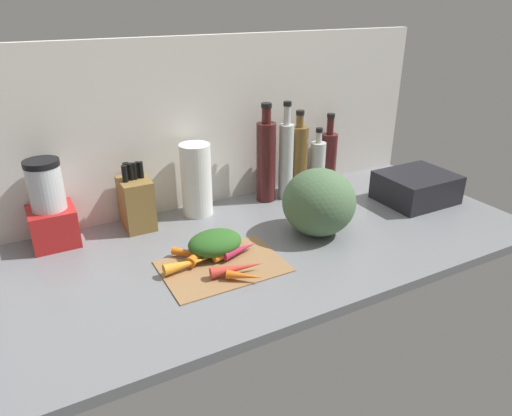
{
  "coord_description": "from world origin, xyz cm",
  "views": [
    {
      "loc": [
        -68.35,
        -115.27,
        72.0
      ],
      "look_at": [
        -7.98,
        -3.38,
        13.97
      ],
      "focal_mm": 32.82,
      "sensor_mm": 36.0,
      "label": 1
    }
  ],
  "objects_px": {
    "carrot_1": "(187,264)",
    "blender_appliance": "(50,209)",
    "carrot_0": "(236,250)",
    "paper_towel_roll": "(196,180)",
    "bottle_0": "(266,160)",
    "bottle_3": "(317,165)",
    "carrot_3": "(238,268)",
    "winter_squash": "(319,202)",
    "bottle_2": "(298,159)",
    "dish_rack": "(416,187)",
    "carrot_6": "(245,276)",
    "bottle_1": "(286,159)",
    "bottle_4": "(328,157)",
    "carrot_7": "(201,251)",
    "carrot_2": "(224,248)",
    "carrot_4": "(192,253)",
    "carrot_5": "(240,249)",
    "knife_block": "(136,202)",
    "cutting_board": "(223,266)"
  },
  "relations": [
    {
      "from": "carrot_0",
      "to": "bottle_3",
      "type": "bearing_deg",
      "value": 31.91
    },
    {
      "from": "carrot_1",
      "to": "bottle_2",
      "type": "bearing_deg",
      "value": 30.26
    },
    {
      "from": "dish_rack",
      "to": "bottle_4",
      "type": "bearing_deg",
      "value": 120.4
    },
    {
      "from": "carrot_1",
      "to": "carrot_3",
      "type": "height_order",
      "value": "carrot_1"
    },
    {
      "from": "carrot_0",
      "to": "paper_towel_roll",
      "type": "distance_m",
      "value": 0.36
    },
    {
      "from": "carrot_6",
      "to": "winter_squash",
      "type": "relative_size",
      "value": 0.42
    },
    {
      "from": "bottle_1",
      "to": "bottle_3",
      "type": "distance_m",
      "value": 0.16
    },
    {
      "from": "carrot_0",
      "to": "bottle_0",
      "type": "relative_size",
      "value": 0.42
    },
    {
      "from": "carrot_2",
      "to": "blender_appliance",
      "type": "relative_size",
      "value": 0.51
    },
    {
      "from": "bottle_3",
      "to": "dish_rack",
      "type": "xyz_separation_m",
      "value": [
        0.27,
        -0.27,
        -0.05
      ]
    },
    {
      "from": "cutting_board",
      "to": "paper_towel_roll",
      "type": "bearing_deg",
      "value": 78.78
    },
    {
      "from": "carrot_1",
      "to": "knife_block",
      "type": "bearing_deg",
      "value": 97.33
    },
    {
      "from": "cutting_board",
      "to": "carrot_6",
      "type": "distance_m",
      "value": 0.1
    },
    {
      "from": "knife_block",
      "to": "blender_appliance",
      "type": "xyz_separation_m",
      "value": [
        -0.26,
        0.01,
        0.03
      ]
    },
    {
      "from": "bottle_1",
      "to": "bottle_4",
      "type": "bearing_deg",
      "value": 12.28
    },
    {
      "from": "bottle_1",
      "to": "cutting_board",
      "type": "bearing_deg",
      "value": -140.47
    },
    {
      "from": "bottle_2",
      "to": "knife_block",
      "type": "bearing_deg",
      "value": -179.85
    },
    {
      "from": "knife_block",
      "to": "bottle_0",
      "type": "height_order",
      "value": "bottle_0"
    },
    {
      "from": "carrot_2",
      "to": "carrot_6",
      "type": "bearing_deg",
      "value": -95.61
    },
    {
      "from": "carrot_0",
      "to": "carrot_4",
      "type": "relative_size",
      "value": 1.27
    },
    {
      "from": "paper_towel_roll",
      "to": "bottle_0",
      "type": "relative_size",
      "value": 0.7
    },
    {
      "from": "cutting_board",
      "to": "carrot_6",
      "type": "xyz_separation_m",
      "value": [
        0.02,
        -0.1,
        0.02
      ]
    },
    {
      "from": "carrot_6",
      "to": "bottle_1",
      "type": "xyz_separation_m",
      "value": [
        0.41,
        0.46,
        0.14
      ]
    },
    {
      "from": "carrot_0",
      "to": "bottle_4",
      "type": "relative_size",
      "value": 0.54
    },
    {
      "from": "carrot_3",
      "to": "bottle_3",
      "type": "bearing_deg",
      "value": 36.84
    },
    {
      "from": "carrot_1",
      "to": "blender_appliance",
      "type": "distance_m",
      "value": 0.48
    },
    {
      "from": "blender_appliance",
      "to": "bottle_4",
      "type": "bearing_deg",
      "value": 1.32
    },
    {
      "from": "carrot_3",
      "to": "dish_rack",
      "type": "xyz_separation_m",
      "value": [
        0.83,
        0.15,
        0.03
      ]
    },
    {
      "from": "winter_squash",
      "to": "dish_rack",
      "type": "distance_m",
      "value": 0.49
    },
    {
      "from": "paper_towel_roll",
      "to": "bottle_2",
      "type": "bearing_deg",
      "value": -0.2
    },
    {
      "from": "winter_squash",
      "to": "blender_appliance",
      "type": "relative_size",
      "value": 0.86
    },
    {
      "from": "bottle_2",
      "to": "bottle_3",
      "type": "height_order",
      "value": "bottle_2"
    },
    {
      "from": "carrot_6",
      "to": "carrot_7",
      "type": "height_order",
      "value": "carrot_7"
    },
    {
      "from": "cutting_board",
      "to": "bottle_1",
      "type": "xyz_separation_m",
      "value": [
        0.43,
        0.35,
        0.15
      ]
    },
    {
      "from": "carrot_0",
      "to": "paper_towel_roll",
      "type": "xyz_separation_m",
      "value": [
        0.01,
        0.34,
        0.11
      ]
    },
    {
      "from": "bottle_0",
      "to": "bottle_3",
      "type": "xyz_separation_m",
      "value": [
        0.23,
        -0.01,
        -0.06
      ]
    },
    {
      "from": "bottle_2",
      "to": "carrot_0",
      "type": "bearing_deg",
      "value": -142.38
    },
    {
      "from": "carrot_2",
      "to": "bottle_2",
      "type": "xyz_separation_m",
      "value": [
        0.46,
        0.3,
        0.12
      ]
    },
    {
      "from": "carrot_1",
      "to": "dish_rack",
      "type": "distance_m",
      "value": 0.95
    },
    {
      "from": "carrot_6",
      "to": "bottle_3",
      "type": "relative_size",
      "value": 0.4
    },
    {
      "from": "carrot_4",
      "to": "carrot_7",
      "type": "height_order",
      "value": "carrot_7"
    },
    {
      "from": "carrot_4",
      "to": "paper_towel_roll",
      "type": "height_order",
      "value": "paper_towel_roll"
    },
    {
      "from": "carrot_3",
      "to": "carrot_6",
      "type": "bearing_deg",
      "value": -89.23
    },
    {
      "from": "dish_rack",
      "to": "bottle_1",
      "type": "bearing_deg",
      "value": 148.13
    },
    {
      "from": "carrot_7",
      "to": "bottle_4",
      "type": "xyz_separation_m",
      "value": [
        0.7,
        0.33,
        0.09
      ]
    },
    {
      "from": "carrot_3",
      "to": "winter_squash",
      "type": "xyz_separation_m",
      "value": [
        0.35,
        0.11,
        0.09
      ]
    },
    {
      "from": "cutting_board",
      "to": "bottle_3",
      "type": "relative_size",
      "value": 1.37
    },
    {
      "from": "carrot_4",
      "to": "dish_rack",
      "type": "distance_m",
      "value": 0.91
    },
    {
      "from": "carrot_5",
      "to": "bottle_0",
      "type": "bearing_deg",
      "value": 50.62
    },
    {
      "from": "carrot_1",
      "to": "carrot_7",
      "type": "xyz_separation_m",
      "value": [
        0.06,
        0.05,
        -0.0
      ]
    }
  ]
}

